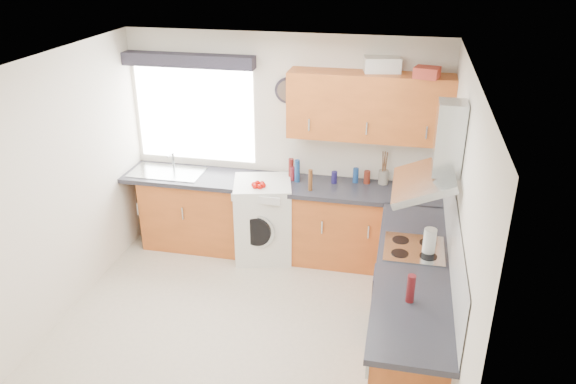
% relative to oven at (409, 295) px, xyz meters
% --- Properties ---
extents(ground_plane, '(3.60, 3.60, 0.00)m').
position_rel_oven_xyz_m(ground_plane, '(-1.50, -0.30, -0.42)').
color(ground_plane, beige).
extents(ceiling, '(3.60, 3.60, 0.02)m').
position_rel_oven_xyz_m(ceiling, '(-1.50, -0.30, 2.08)').
color(ceiling, white).
rests_on(ceiling, wall_back).
extents(wall_back, '(3.60, 0.02, 2.50)m').
position_rel_oven_xyz_m(wall_back, '(-1.50, 1.50, 0.82)').
color(wall_back, silver).
rests_on(wall_back, ground_plane).
extents(wall_front, '(3.60, 0.02, 2.50)m').
position_rel_oven_xyz_m(wall_front, '(-1.50, -2.10, 0.82)').
color(wall_front, silver).
rests_on(wall_front, ground_plane).
extents(wall_left, '(0.02, 3.60, 2.50)m').
position_rel_oven_xyz_m(wall_left, '(-3.30, -0.30, 0.82)').
color(wall_left, silver).
rests_on(wall_left, ground_plane).
extents(wall_right, '(0.02, 3.60, 2.50)m').
position_rel_oven_xyz_m(wall_right, '(0.30, -0.30, 0.82)').
color(wall_right, silver).
rests_on(wall_right, ground_plane).
extents(window, '(1.40, 0.02, 1.10)m').
position_rel_oven_xyz_m(window, '(-2.55, 1.49, 1.12)').
color(window, silver).
rests_on(window, wall_back).
extents(window_blind, '(1.50, 0.18, 0.14)m').
position_rel_oven_xyz_m(window_blind, '(-2.55, 1.40, 1.76)').
color(window_blind, '#24212C').
rests_on(window_blind, wall_back).
extents(splashback, '(0.01, 3.00, 0.54)m').
position_rel_oven_xyz_m(splashback, '(0.29, 0.00, 0.75)').
color(splashback, white).
rests_on(splashback, wall_right).
extents(base_cab_back, '(3.00, 0.58, 0.86)m').
position_rel_oven_xyz_m(base_cab_back, '(-1.60, 1.21, 0.01)').
color(base_cab_back, '#A04C1C').
rests_on(base_cab_back, ground_plane).
extents(base_cab_corner, '(0.60, 0.60, 0.86)m').
position_rel_oven_xyz_m(base_cab_corner, '(0.00, 1.20, 0.01)').
color(base_cab_corner, '#A04C1C').
rests_on(base_cab_corner, ground_plane).
extents(base_cab_right, '(0.58, 2.10, 0.86)m').
position_rel_oven_xyz_m(base_cab_right, '(0.01, -0.15, 0.01)').
color(base_cab_right, '#A04C1C').
rests_on(base_cab_right, ground_plane).
extents(worktop_back, '(3.60, 0.62, 0.05)m').
position_rel_oven_xyz_m(worktop_back, '(-1.50, 1.20, 0.46)').
color(worktop_back, '#222228').
rests_on(worktop_back, base_cab_back).
extents(worktop_right, '(0.62, 2.42, 0.05)m').
position_rel_oven_xyz_m(worktop_right, '(0.00, -0.30, 0.46)').
color(worktop_right, '#222228').
rests_on(worktop_right, base_cab_right).
extents(sink, '(0.84, 0.46, 0.10)m').
position_rel_oven_xyz_m(sink, '(-2.83, 1.20, 0.52)').
color(sink, '#A6AFB3').
rests_on(sink, worktop_back).
extents(oven, '(0.56, 0.58, 0.85)m').
position_rel_oven_xyz_m(oven, '(0.00, 0.00, 0.00)').
color(oven, black).
rests_on(oven, ground_plane).
extents(hob_plate, '(0.52, 0.52, 0.01)m').
position_rel_oven_xyz_m(hob_plate, '(0.00, 0.00, 0.49)').
color(hob_plate, '#A6AFB3').
rests_on(hob_plate, worktop_right).
extents(extractor_hood, '(0.52, 0.78, 0.66)m').
position_rel_oven_xyz_m(extractor_hood, '(0.10, -0.00, 1.34)').
color(extractor_hood, '#A6AFB3').
rests_on(extractor_hood, wall_right).
extents(upper_cabinets, '(1.70, 0.35, 0.70)m').
position_rel_oven_xyz_m(upper_cabinets, '(-0.55, 1.32, 1.38)').
color(upper_cabinets, '#A04C1C').
rests_on(upper_cabinets, wall_back).
extents(washing_machine, '(0.76, 0.74, 0.92)m').
position_rel_oven_xyz_m(washing_machine, '(-1.66, 1.12, 0.04)').
color(washing_machine, silver).
rests_on(washing_machine, ground_plane).
extents(wall_clock, '(0.29, 0.04, 0.29)m').
position_rel_oven_xyz_m(wall_clock, '(-1.45, 1.46, 1.46)').
color(wall_clock, '#24212C').
rests_on(wall_clock, wall_back).
extents(casserole, '(0.41, 0.32, 0.15)m').
position_rel_oven_xyz_m(casserole, '(-0.45, 1.42, 1.80)').
color(casserole, silver).
rests_on(casserole, upper_cabinets).
extents(storage_box, '(0.28, 0.25, 0.11)m').
position_rel_oven_xyz_m(storage_box, '(-0.00, 1.22, 1.78)').
color(storage_box, '#A33325').
rests_on(storage_box, upper_cabinets).
extents(utensil_pot, '(0.12, 0.12, 0.16)m').
position_rel_oven_xyz_m(utensil_pot, '(-0.35, 1.40, 0.56)').
color(utensil_pot, gray).
rests_on(utensil_pot, worktop_back).
extents(kitchen_roll, '(0.12, 0.12, 0.24)m').
position_rel_oven_xyz_m(kitchen_roll, '(0.12, -0.05, 0.60)').
color(kitchen_roll, silver).
rests_on(kitchen_roll, worktop_right).
extents(tomato_cluster, '(0.18, 0.18, 0.06)m').
position_rel_oven_xyz_m(tomato_cluster, '(-1.67, 1.00, 0.52)').
color(tomato_cluster, '#AD0903').
rests_on(tomato_cluster, worktop_back).
extents(jar_0, '(0.06, 0.06, 0.26)m').
position_rel_oven_xyz_m(jar_0, '(-1.30, 1.26, 0.61)').
color(jar_0, navy).
rests_on(jar_0, worktop_back).
extents(jar_1, '(0.06, 0.06, 0.22)m').
position_rel_oven_xyz_m(jar_1, '(-1.39, 1.36, 0.60)').
color(jar_1, maroon).
rests_on(jar_1, worktop_back).
extents(jar_2, '(0.06, 0.06, 0.17)m').
position_rel_oven_xyz_m(jar_2, '(-0.65, 1.37, 0.57)').
color(jar_2, navy).
rests_on(jar_2, worktop_back).
extents(jar_3, '(0.07, 0.07, 0.15)m').
position_rel_oven_xyz_m(jar_3, '(-0.53, 1.37, 0.56)').
color(jar_3, maroon).
rests_on(jar_3, worktop_back).
extents(jar_4, '(0.06, 0.06, 0.14)m').
position_rel_oven_xyz_m(jar_4, '(-0.88, 1.30, 0.55)').
color(jar_4, '#1B1549').
rests_on(jar_4, worktop_back).
extents(jar_5, '(0.05, 0.05, 0.24)m').
position_rel_oven_xyz_m(jar_5, '(-1.11, 1.05, 0.60)').
color(jar_5, brown).
rests_on(jar_5, worktop_back).
extents(jar_6, '(0.06, 0.06, 0.15)m').
position_rel_oven_xyz_m(jar_6, '(-1.35, 1.28, 0.56)').
color(jar_6, '#5B131A').
rests_on(jar_6, worktop_back).
extents(bottle_0, '(0.06, 0.06, 0.23)m').
position_rel_oven_xyz_m(bottle_0, '(-0.03, -0.79, 0.60)').
color(bottle_0, '#4F1014').
rests_on(bottle_0, worktop_right).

